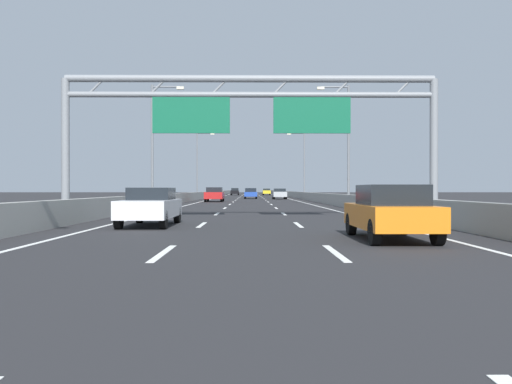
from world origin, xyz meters
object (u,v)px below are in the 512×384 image
yellow_car (267,192)px  streetlamp_right_mid (346,137)px  black_car (235,192)px  blue_car (251,193)px  sign_gantry (251,110)px  red_car (214,194)px  streetlamp_left_far (199,161)px  silver_car (279,194)px  streetlamp_right_far (303,161)px  streetlamp_left_mid (155,137)px  orange_car (390,212)px  white_car (151,206)px

yellow_car → streetlamp_right_mid: bearing=-87.2°
black_car → blue_car: 42.65m
sign_gantry → red_car: 34.16m
streetlamp_left_far → silver_car: size_ratio=2.12×
streetlamp_right_far → red_car: size_ratio=2.10×
streetlamp_left_mid → orange_car: 30.91m
blue_car → orange_car: 61.44m
blue_car → orange_car: bearing=-86.5°
streetlamp_right_mid → streetlamp_left_mid: bearing=180.0°
black_car → orange_car: size_ratio=1.07×
streetlamp_right_mid → orange_car: bearing=-97.5°
streetlamp_left_mid → red_car: size_ratio=2.10×
silver_car → black_car: bearing=99.0°
streetlamp_left_mid → streetlamp_left_far: bearing=90.0°
streetlamp_left_far → sign_gantry: bearing=-82.2°
blue_car → streetlamp_left_far: bearing=160.5°
sign_gantry → streetlamp_left_far: size_ratio=1.75×
blue_car → yellow_car: 46.89m
streetlamp_right_far → sign_gantry: bearing=-97.8°
streetlamp_right_far → blue_car: size_ratio=2.23×
streetlamp_right_mid → yellow_car: bearing=92.8°
orange_car → streetlamp_right_mid: bearing=82.5°
streetlamp_right_far → white_car: (-11.10, -58.39, -4.68)m
white_car → silver_car: size_ratio=1.01×
sign_gantry → yellow_car: size_ratio=3.61×
sign_gantry → streetlamp_right_mid: streetlamp_right_mid is taller
yellow_car → orange_car: orange_car is taller
white_car → streetlamp_left_far: bearing=93.8°
streetlamp_right_far → white_car: 59.61m
streetlamp_right_mid → red_car: (-11.29, 14.95, -4.63)m
streetlamp_left_mid → streetlamp_left_far: 35.54m
streetlamp_right_mid → blue_car: size_ratio=2.23×
black_car → yellow_car: bearing=31.3°
sign_gantry → white_car: size_ratio=3.67×
black_car → silver_car: black_car is taller
sign_gantry → blue_car: (-0.02, 51.64, -4.07)m
white_car → orange_car: size_ratio=1.09×
streetlamp_left_far → red_car: streetlamp_left_far is taller
streetlamp_right_far → orange_car: bearing=-93.4°
streetlamp_left_mid → red_car: 16.07m
streetlamp_left_mid → black_car: bearing=87.0°
yellow_car → sign_gantry: bearing=-92.0°
yellow_car → streetlamp_right_far: bearing=-84.9°
sign_gantry → black_car: (-3.48, 94.15, -4.05)m
sign_gantry → streetlamp_right_far: size_ratio=1.75×
white_car → orange_car: 9.23m
streetlamp_right_mid → streetlamp_right_far: 35.54m
yellow_car → red_car: 65.12m
white_car → orange_car: bearing=-37.2°
yellow_car → orange_car: (0.19, -108.09, -0.01)m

